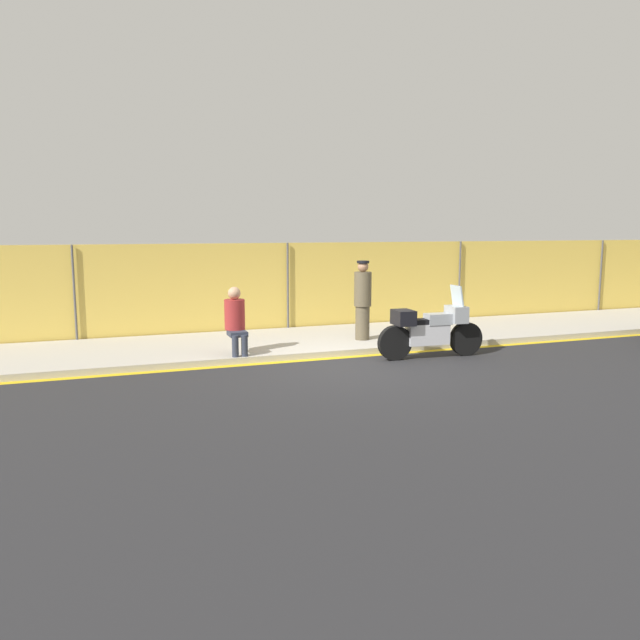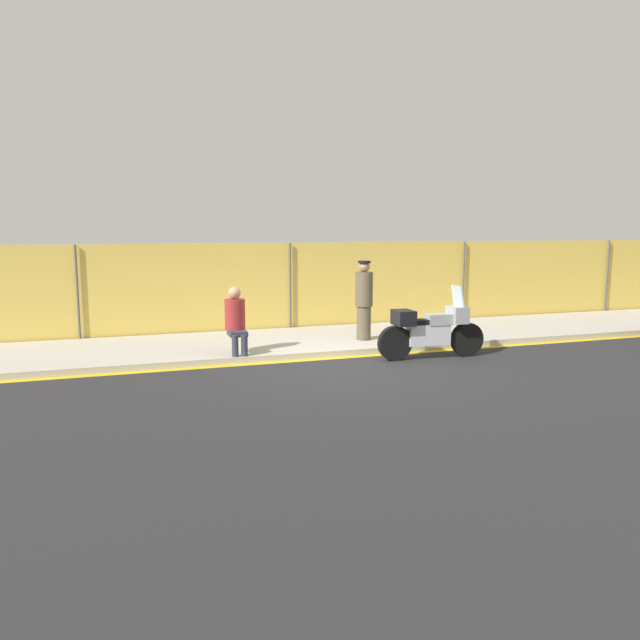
% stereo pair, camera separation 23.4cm
% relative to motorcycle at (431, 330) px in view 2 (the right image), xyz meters
% --- Properties ---
extents(ground_plane, '(120.00, 120.00, 0.00)m').
position_rel_motorcycle_xyz_m(ground_plane, '(-1.80, -0.18, -0.59)').
color(ground_plane, '#262628').
extents(sidewalk, '(36.89, 3.23, 0.13)m').
position_rel_motorcycle_xyz_m(sidewalk, '(-1.80, 2.32, -0.52)').
color(sidewalk, '#ADA89E').
rests_on(sidewalk, ground_plane).
extents(curb_paint_stripe, '(36.89, 0.18, 0.01)m').
position_rel_motorcycle_xyz_m(curb_paint_stripe, '(-1.80, 0.62, -0.58)').
color(curb_paint_stripe, gold).
rests_on(curb_paint_stripe, ground_plane).
extents(storefront_fence, '(35.04, 0.17, 2.25)m').
position_rel_motorcycle_xyz_m(storefront_fence, '(-1.80, 4.03, 0.54)').
color(storefront_fence, gold).
rests_on(storefront_fence, ground_plane).
extents(motorcycle, '(2.29, 0.57, 1.46)m').
position_rel_motorcycle_xyz_m(motorcycle, '(0.00, 0.00, 0.00)').
color(motorcycle, black).
rests_on(motorcycle, ground_plane).
extents(officer_standing, '(0.39, 0.39, 1.77)m').
position_rel_motorcycle_xyz_m(officer_standing, '(-0.73, 1.73, 0.45)').
color(officer_standing, brown).
rests_on(officer_standing, sidewalk).
extents(person_seated_on_curb, '(0.41, 0.69, 1.33)m').
position_rel_motorcycle_xyz_m(person_seated_on_curb, '(-3.74, 1.18, 0.27)').
color(person_seated_on_curb, '#2D3342').
rests_on(person_seated_on_curb, sidewalk).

